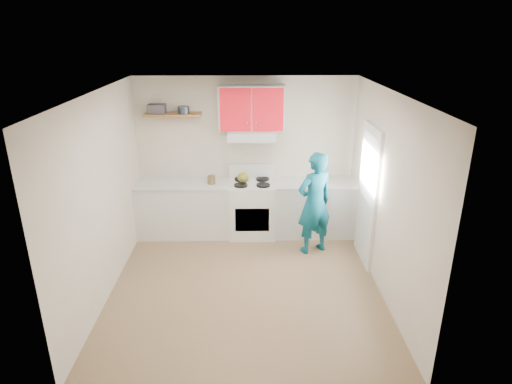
{
  "coord_description": "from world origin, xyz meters",
  "views": [
    {
      "loc": [
        0.05,
        -5.17,
        3.32
      ],
      "look_at": [
        0.15,
        0.55,
        1.15
      ],
      "focal_mm": 30.66,
      "sensor_mm": 36.0,
      "label": 1
    }
  ],
  "objects_px": {
    "crock": "(211,180)",
    "kettle": "(243,177)",
    "stove": "(252,209)",
    "person": "(314,203)",
    "tin": "(184,110)"
  },
  "relations": [
    {
      "from": "stove",
      "to": "tin",
      "type": "bearing_deg",
      "value": 172.16
    },
    {
      "from": "tin",
      "to": "kettle",
      "type": "height_order",
      "value": "tin"
    },
    {
      "from": "crock",
      "to": "person",
      "type": "height_order",
      "value": "person"
    },
    {
      "from": "stove",
      "to": "tin",
      "type": "xyz_separation_m",
      "value": [
        -1.07,
        0.15,
        1.63
      ]
    },
    {
      "from": "tin",
      "to": "crock",
      "type": "bearing_deg",
      "value": -23.62
    },
    {
      "from": "stove",
      "to": "crock",
      "type": "xyz_separation_m",
      "value": [
        -0.66,
        -0.03,
        0.52
      ]
    },
    {
      "from": "tin",
      "to": "person",
      "type": "xyz_separation_m",
      "value": [
        2.01,
        -0.77,
        -1.29
      ]
    },
    {
      "from": "kettle",
      "to": "stove",
      "type": "bearing_deg",
      "value": -30.28
    },
    {
      "from": "stove",
      "to": "person",
      "type": "bearing_deg",
      "value": -33.28
    },
    {
      "from": "crock",
      "to": "tin",
      "type": "bearing_deg",
      "value": 156.38
    },
    {
      "from": "tin",
      "to": "crock",
      "type": "height_order",
      "value": "tin"
    },
    {
      "from": "stove",
      "to": "kettle",
      "type": "distance_m",
      "value": 0.56
    },
    {
      "from": "crock",
      "to": "kettle",
      "type": "bearing_deg",
      "value": 10.08
    },
    {
      "from": "person",
      "to": "crock",
      "type": "bearing_deg",
      "value": -44.74
    },
    {
      "from": "kettle",
      "to": "person",
      "type": "distance_m",
      "value": 1.3
    }
  ]
}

